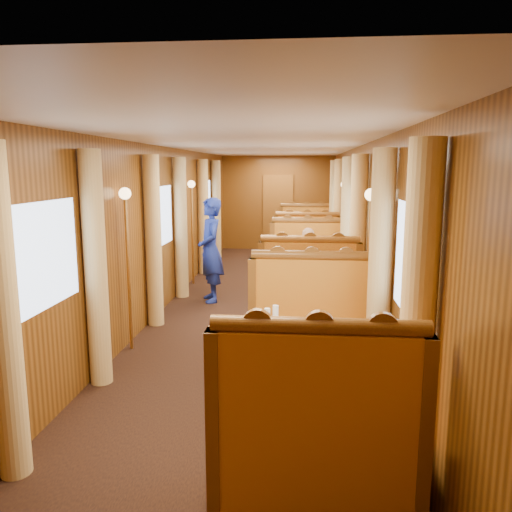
# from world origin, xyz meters

# --- Properties ---
(floor) EXTENTS (3.00, 12.00, 0.01)m
(floor) POSITION_xyz_m (0.00, 0.00, 0.00)
(floor) COLOR black
(floor) RESTS_ON ground
(ceiling) EXTENTS (3.00, 12.00, 0.01)m
(ceiling) POSITION_xyz_m (0.00, 0.00, 2.50)
(ceiling) COLOR silver
(ceiling) RESTS_ON wall_left
(wall_far) EXTENTS (3.00, 0.01, 2.50)m
(wall_far) POSITION_xyz_m (0.00, 6.00, 1.25)
(wall_far) COLOR brown
(wall_far) RESTS_ON floor
(wall_near) EXTENTS (3.00, 0.01, 2.50)m
(wall_near) POSITION_xyz_m (0.00, -6.00, 1.25)
(wall_near) COLOR brown
(wall_near) RESTS_ON floor
(wall_left) EXTENTS (0.01, 12.00, 2.50)m
(wall_left) POSITION_xyz_m (-1.50, 0.00, 1.25)
(wall_left) COLOR brown
(wall_left) RESTS_ON floor
(wall_right) EXTENTS (0.01, 12.00, 2.50)m
(wall_right) POSITION_xyz_m (1.50, 0.00, 1.25)
(wall_right) COLOR brown
(wall_right) RESTS_ON floor
(doorway_far) EXTENTS (0.80, 0.04, 2.00)m
(doorway_far) POSITION_xyz_m (0.00, 5.97, 1.00)
(doorway_far) COLOR brown
(doorway_far) RESTS_ON floor
(table_near) EXTENTS (1.05, 0.72, 0.75)m
(table_near) POSITION_xyz_m (0.75, -3.50, 0.38)
(table_near) COLOR white
(table_near) RESTS_ON floor
(banquette_near_fwd) EXTENTS (1.30, 0.55, 1.34)m
(banquette_near_fwd) POSITION_xyz_m (0.75, -4.51, 0.42)
(banquette_near_fwd) COLOR #BB5114
(banquette_near_fwd) RESTS_ON floor
(banquette_near_aft) EXTENTS (1.30, 0.55, 1.34)m
(banquette_near_aft) POSITION_xyz_m (0.75, -2.49, 0.42)
(banquette_near_aft) COLOR #BB5114
(banquette_near_aft) RESTS_ON floor
(table_mid) EXTENTS (1.05, 0.72, 0.75)m
(table_mid) POSITION_xyz_m (0.75, 0.00, 0.38)
(table_mid) COLOR white
(table_mid) RESTS_ON floor
(banquette_mid_fwd) EXTENTS (1.30, 0.55, 1.34)m
(banquette_mid_fwd) POSITION_xyz_m (0.75, -1.01, 0.42)
(banquette_mid_fwd) COLOR #BB5114
(banquette_mid_fwd) RESTS_ON floor
(banquette_mid_aft) EXTENTS (1.30, 0.55, 1.34)m
(banquette_mid_aft) POSITION_xyz_m (0.75, 1.01, 0.42)
(banquette_mid_aft) COLOR #BB5114
(banquette_mid_aft) RESTS_ON floor
(table_far) EXTENTS (1.05, 0.72, 0.75)m
(table_far) POSITION_xyz_m (0.75, 3.50, 0.38)
(table_far) COLOR white
(table_far) RESTS_ON floor
(banquette_far_fwd) EXTENTS (1.30, 0.55, 1.34)m
(banquette_far_fwd) POSITION_xyz_m (0.75, 2.49, 0.42)
(banquette_far_fwd) COLOR #BB5114
(banquette_far_fwd) RESTS_ON floor
(banquette_far_aft) EXTENTS (1.30, 0.55, 1.34)m
(banquette_far_aft) POSITION_xyz_m (0.75, 4.51, 0.42)
(banquette_far_aft) COLOR #BB5114
(banquette_far_aft) RESTS_ON floor
(tea_tray) EXTENTS (0.36, 0.29, 0.01)m
(tea_tray) POSITION_xyz_m (0.64, -3.52, 0.76)
(tea_tray) COLOR silver
(tea_tray) RESTS_ON table_near
(teapot_left) EXTENTS (0.18, 0.14, 0.13)m
(teapot_left) POSITION_xyz_m (0.60, -3.59, 0.82)
(teapot_left) COLOR silver
(teapot_left) RESTS_ON tea_tray
(teapot_right) EXTENTS (0.15, 0.13, 0.11)m
(teapot_right) POSITION_xyz_m (0.75, -3.61, 0.80)
(teapot_right) COLOR silver
(teapot_right) RESTS_ON tea_tray
(teapot_back) EXTENTS (0.17, 0.15, 0.12)m
(teapot_back) POSITION_xyz_m (0.61, -3.47, 0.81)
(teapot_back) COLOR silver
(teapot_back) RESTS_ON tea_tray
(fruit_plate) EXTENTS (0.22, 0.22, 0.05)m
(fruit_plate) POSITION_xyz_m (1.05, -3.66, 0.77)
(fruit_plate) COLOR white
(fruit_plate) RESTS_ON table_near
(cup_inboard) EXTENTS (0.08, 0.08, 0.26)m
(cup_inboard) POSITION_xyz_m (0.37, -3.37, 0.86)
(cup_inboard) COLOR white
(cup_inboard) RESTS_ON table_near
(cup_outboard) EXTENTS (0.08, 0.08, 0.26)m
(cup_outboard) POSITION_xyz_m (0.43, -3.27, 0.86)
(cup_outboard) COLOR white
(cup_outboard) RESTS_ON table_near
(rose_vase_mid) EXTENTS (0.06, 0.06, 0.36)m
(rose_vase_mid) POSITION_xyz_m (0.77, -0.00, 0.93)
(rose_vase_mid) COLOR silver
(rose_vase_mid) RESTS_ON table_mid
(rose_vase_far) EXTENTS (0.06, 0.06, 0.36)m
(rose_vase_far) POSITION_xyz_m (0.76, 3.54, 0.93)
(rose_vase_far) COLOR silver
(rose_vase_far) RESTS_ON table_far
(window_left_near) EXTENTS (0.01, 1.20, 0.90)m
(window_left_near) POSITION_xyz_m (-1.49, -3.50, 1.45)
(window_left_near) COLOR #98ADCC
(window_left_near) RESTS_ON wall_left
(curtain_left_near_a) EXTENTS (0.22, 0.22, 2.35)m
(curtain_left_near_a) POSITION_xyz_m (-1.38, -4.28, 1.18)
(curtain_left_near_a) COLOR #E4C075
(curtain_left_near_a) RESTS_ON floor
(curtain_left_near_b) EXTENTS (0.22, 0.22, 2.35)m
(curtain_left_near_b) POSITION_xyz_m (-1.38, -2.72, 1.18)
(curtain_left_near_b) COLOR #E4C075
(curtain_left_near_b) RESTS_ON floor
(window_right_near) EXTENTS (0.01, 1.20, 0.90)m
(window_right_near) POSITION_xyz_m (1.49, -3.50, 1.45)
(window_right_near) COLOR #98ADCC
(window_right_near) RESTS_ON wall_right
(curtain_right_near_a) EXTENTS (0.22, 0.22, 2.35)m
(curtain_right_near_a) POSITION_xyz_m (1.38, -4.28, 1.18)
(curtain_right_near_a) COLOR #E4C075
(curtain_right_near_a) RESTS_ON floor
(curtain_right_near_b) EXTENTS (0.22, 0.22, 2.35)m
(curtain_right_near_b) POSITION_xyz_m (1.38, -2.72, 1.18)
(curtain_right_near_b) COLOR #E4C075
(curtain_right_near_b) RESTS_ON floor
(window_left_mid) EXTENTS (0.01, 1.20, 0.90)m
(window_left_mid) POSITION_xyz_m (-1.49, 0.00, 1.45)
(window_left_mid) COLOR #98ADCC
(window_left_mid) RESTS_ON wall_left
(curtain_left_mid_a) EXTENTS (0.22, 0.22, 2.35)m
(curtain_left_mid_a) POSITION_xyz_m (-1.38, -0.78, 1.18)
(curtain_left_mid_a) COLOR #E4C075
(curtain_left_mid_a) RESTS_ON floor
(curtain_left_mid_b) EXTENTS (0.22, 0.22, 2.35)m
(curtain_left_mid_b) POSITION_xyz_m (-1.38, 0.78, 1.18)
(curtain_left_mid_b) COLOR #E4C075
(curtain_left_mid_b) RESTS_ON floor
(window_right_mid) EXTENTS (0.01, 1.20, 0.90)m
(window_right_mid) POSITION_xyz_m (1.49, 0.00, 1.45)
(window_right_mid) COLOR #98ADCC
(window_right_mid) RESTS_ON wall_right
(curtain_right_mid_a) EXTENTS (0.22, 0.22, 2.35)m
(curtain_right_mid_a) POSITION_xyz_m (1.38, -0.78, 1.18)
(curtain_right_mid_a) COLOR #E4C075
(curtain_right_mid_a) RESTS_ON floor
(curtain_right_mid_b) EXTENTS (0.22, 0.22, 2.35)m
(curtain_right_mid_b) POSITION_xyz_m (1.38, 0.78, 1.18)
(curtain_right_mid_b) COLOR #E4C075
(curtain_right_mid_b) RESTS_ON floor
(window_left_far) EXTENTS (0.01, 1.20, 0.90)m
(window_left_far) POSITION_xyz_m (-1.49, 3.50, 1.45)
(window_left_far) COLOR #98ADCC
(window_left_far) RESTS_ON wall_left
(curtain_left_far_a) EXTENTS (0.22, 0.22, 2.35)m
(curtain_left_far_a) POSITION_xyz_m (-1.38, 2.72, 1.18)
(curtain_left_far_a) COLOR #E4C075
(curtain_left_far_a) RESTS_ON floor
(curtain_left_far_b) EXTENTS (0.22, 0.22, 2.35)m
(curtain_left_far_b) POSITION_xyz_m (-1.38, 4.28, 1.18)
(curtain_left_far_b) COLOR #E4C075
(curtain_left_far_b) RESTS_ON floor
(window_right_far) EXTENTS (0.01, 1.20, 0.90)m
(window_right_far) POSITION_xyz_m (1.49, 3.50, 1.45)
(window_right_far) COLOR #98ADCC
(window_right_far) RESTS_ON wall_right
(curtain_right_far_a) EXTENTS (0.22, 0.22, 2.35)m
(curtain_right_far_a) POSITION_xyz_m (1.38, 2.72, 1.18)
(curtain_right_far_a) COLOR #E4C075
(curtain_right_far_a) RESTS_ON floor
(curtain_right_far_b) EXTENTS (0.22, 0.22, 2.35)m
(curtain_right_far_b) POSITION_xyz_m (1.38, 4.28, 1.18)
(curtain_right_far_b) COLOR #E4C075
(curtain_right_far_b) RESTS_ON floor
(sconce_left_fore) EXTENTS (0.14, 0.14, 1.95)m
(sconce_left_fore) POSITION_xyz_m (-1.40, -1.75, 1.38)
(sconce_left_fore) COLOR #BF8C3F
(sconce_left_fore) RESTS_ON floor
(sconce_right_fore) EXTENTS (0.14, 0.14, 1.95)m
(sconce_right_fore) POSITION_xyz_m (1.40, -1.75, 1.38)
(sconce_right_fore) COLOR #BF8C3F
(sconce_right_fore) RESTS_ON floor
(sconce_left_aft) EXTENTS (0.14, 0.14, 1.95)m
(sconce_left_aft) POSITION_xyz_m (-1.40, 1.75, 1.38)
(sconce_left_aft) COLOR #BF8C3F
(sconce_left_aft) RESTS_ON floor
(sconce_right_aft) EXTENTS (0.14, 0.14, 1.95)m
(sconce_right_aft) POSITION_xyz_m (1.40, 1.75, 1.38)
(sconce_right_aft) COLOR #BF8C3F
(sconce_right_aft) RESTS_ON floor
(steward) EXTENTS (0.60, 0.73, 1.70)m
(steward) POSITION_xyz_m (-0.83, 0.54, 0.85)
(steward) COLOR navy
(steward) RESTS_ON floor
(passenger) EXTENTS (0.40, 0.44, 0.76)m
(passenger) POSITION_xyz_m (0.75, 0.73, 0.74)
(passenger) COLOR beige
(passenger) RESTS_ON banquette_mid_aft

